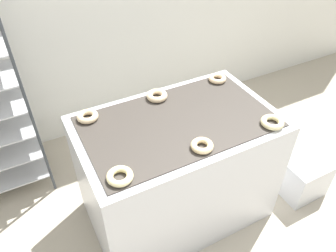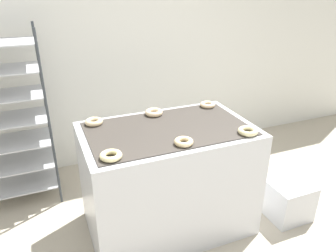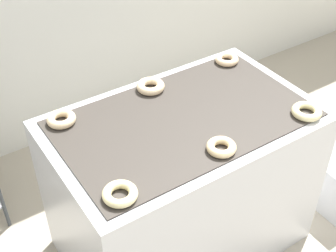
{
  "view_description": "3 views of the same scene",
  "coord_description": "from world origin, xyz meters",
  "px_view_note": "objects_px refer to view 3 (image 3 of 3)",
  "views": [
    {
      "loc": [
        -0.87,
        -0.83,
        2.38
      ],
      "look_at": [
        0.0,
        0.84,
        0.82
      ],
      "focal_mm": 35.0,
      "sensor_mm": 36.0,
      "label": 1
    },
    {
      "loc": [
        -0.92,
        -1.55,
        2.09
      ],
      "look_at": [
        0.0,
        0.69,
        1.0
      ],
      "focal_mm": 35.0,
      "sensor_mm": 36.0,
      "label": 2
    },
    {
      "loc": [
        -1.12,
        -0.86,
        2.44
      ],
      "look_at": [
        0.0,
        0.84,
        0.82
      ],
      "focal_mm": 50.0,
      "sensor_mm": 36.0,
      "label": 3
    }
  ],
  "objects_px": {
    "donut_near_center": "(221,147)",
    "donut_near_right": "(307,111)",
    "fryer_machine": "(182,185)",
    "donut_near_left": "(120,194)",
    "donut_far_left": "(61,119)",
    "donut_far_right": "(227,59)",
    "donut_far_center": "(151,86)"
  },
  "relations": [
    {
      "from": "donut_far_left",
      "to": "donut_far_right",
      "type": "bearing_deg",
      "value": 0.13
    },
    {
      "from": "donut_near_left",
      "to": "donut_far_center",
      "type": "bearing_deg",
      "value": 49.19
    },
    {
      "from": "donut_near_left",
      "to": "donut_far_right",
      "type": "distance_m",
      "value": 1.24
    },
    {
      "from": "donut_near_center",
      "to": "donut_far_center",
      "type": "height_order",
      "value": "donut_far_center"
    },
    {
      "from": "donut_near_center",
      "to": "donut_far_left",
      "type": "distance_m",
      "value": 0.82
    },
    {
      "from": "fryer_machine",
      "to": "donut_near_left",
      "type": "bearing_deg",
      "value": -150.75
    },
    {
      "from": "donut_near_right",
      "to": "donut_far_center",
      "type": "height_order",
      "value": "donut_far_center"
    },
    {
      "from": "donut_near_center",
      "to": "donut_near_right",
      "type": "bearing_deg",
      "value": -2.39
    },
    {
      "from": "donut_near_center",
      "to": "fryer_machine",
      "type": "bearing_deg",
      "value": 89.38
    },
    {
      "from": "fryer_machine",
      "to": "donut_far_left",
      "type": "bearing_deg",
      "value": 150.1
    },
    {
      "from": "donut_near_right",
      "to": "donut_near_center",
      "type": "bearing_deg",
      "value": 177.61
    },
    {
      "from": "donut_far_center",
      "to": "donut_far_right",
      "type": "xyz_separation_m",
      "value": [
        0.54,
        -0.0,
        -0.0
      ]
    },
    {
      "from": "fryer_machine",
      "to": "donut_near_right",
      "type": "height_order",
      "value": "donut_near_right"
    },
    {
      "from": "donut_near_right",
      "to": "donut_far_center",
      "type": "xyz_separation_m",
      "value": [
        -0.55,
        0.64,
        0.0
      ]
    },
    {
      "from": "donut_near_center",
      "to": "donut_near_right",
      "type": "height_order",
      "value": "same"
    },
    {
      "from": "donut_near_right",
      "to": "donut_far_right",
      "type": "distance_m",
      "value": 0.64
    },
    {
      "from": "fryer_machine",
      "to": "donut_near_center",
      "type": "relative_size",
      "value": 9.81
    },
    {
      "from": "donut_far_left",
      "to": "donut_far_right",
      "type": "relative_size",
      "value": 1.04
    },
    {
      "from": "donut_near_center",
      "to": "donut_far_center",
      "type": "xyz_separation_m",
      "value": [
        -0.0,
        0.62,
        0.0
      ]
    },
    {
      "from": "donut_near_right",
      "to": "donut_far_right",
      "type": "relative_size",
      "value": 1.1
    },
    {
      "from": "donut_near_left",
      "to": "donut_far_right",
      "type": "relative_size",
      "value": 1.07
    },
    {
      "from": "donut_near_center",
      "to": "donut_far_center",
      "type": "distance_m",
      "value": 0.62
    },
    {
      "from": "donut_near_left",
      "to": "donut_far_left",
      "type": "xyz_separation_m",
      "value": [
        0.0,
        0.61,
        0.0
      ]
    },
    {
      "from": "donut_near_left",
      "to": "donut_far_left",
      "type": "height_order",
      "value": "donut_far_left"
    },
    {
      "from": "donut_near_left",
      "to": "donut_far_left",
      "type": "relative_size",
      "value": 1.03
    },
    {
      "from": "fryer_machine",
      "to": "donut_far_left",
      "type": "distance_m",
      "value": 0.81
    },
    {
      "from": "donut_far_right",
      "to": "donut_near_right",
      "type": "bearing_deg",
      "value": -89.17
    },
    {
      "from": "fryer_machine",
      "to": "donut_near_center",
      "type": "height_order",
      "value": "donut_near_center"
    },
    {
      "from": "fryer_machine",
      "to": "donut_near_left",
      "type": "xyz_separation_m",
      "value": [
        -0.54,
        -0.3,
        0.51
      ]
    },
    {
      "from": "fryer_machine",
      "to": "donut_near_right",
      "type": "distance_m",
      "value": 0.81
    },
    {
      "from": "donut_far_left",
      "to": "donut_far_center",
      "type": "bearing_deg",
      "value": 0.46
    },
    {
      "from": "donut_near_center",
      "to": "donut_near_left",
      "type": "bearing_deg",
      "value": 179.96
    }
  ]
}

